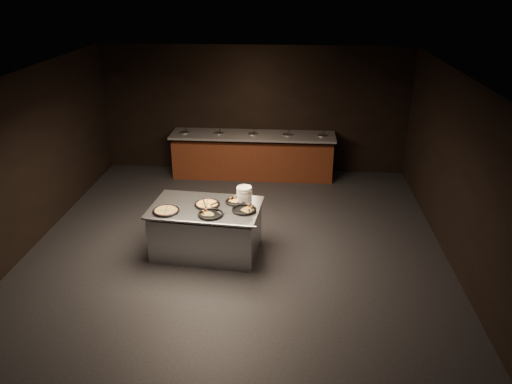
# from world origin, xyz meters

# --- Properties ---
(room) EXTENTS (7.02, 8.02, 2.92)m
(room) POSITION_xyz_m (0.00, 0.00, 1.45)
(room) COLOR black
(room) RESTS_ON ground
(salad_bar) EXTENTS (3.70, 0.83, 1.18)m
(salad_bar) POSITION_xyz_m (0.00, 3.56, 0.44)
(salad_bar) COLOR #502512
(salad_bar) RESTS_ON ground
(serving_counter) EXTENTS (1.86, 1.28, 0.85)m
(serving_counter) POSITION_xyz_m (-0.48, 0.06, 0.41)
(serving_counter) COLOR #BABCC2
(serving_counter) RESTS_ON ground
(plate_stack) EXTENTS (0.25, 0.25, 0.25)m
(plate_stack) POSITION_xyz_m (0.13, 0.32, 0.97)
(plate_stack) COLOR white
(plate_stack) RESTS_ON serving_counter
(pan_veggie_whole) EXTENTS (0.43, 0.43, 0.04)m
(pan_veggie_whole) POSITION_xyz_m (-1.07, -0.19, 0.86)
(pan_veggie_whole) COLOR black
(pan_veggie_whole) RESTS_ON serving_counter
(pan_cheese_whole) EXTENTS (0.42, 0.42, 0.04)m
(pan_cheese_whole) POSITION_xyz_m (-0.46, 0.10, 0.86)
(pan_cheese_whole) COLOR black
(pan_cheese_whole) RESTS_ON serving_counter
(pan_cheese_slices_a) EXTENTS (0.34, 0.34, 0.04)m
(pan_cheese_slices_a) POSITION_xyz_m (-0.01, 0.25, 0.86)
(pan_cheese_slices_a) COLOR black
(pan_cheese_slices_a) RESTS_ON serving_counter
(pan_cheese_slices_b) EXTENTS (0.40, 0.40, 0.04)m
(pan_cheese_slices_b) POSITION_xyz_m (-0.34, -0.26, 0.86)
(pan_cheese_slices_b) COLOR black
(pan_cheese_slices_b) RESTS_ON serving_counter
(pan_veggie_slices) EXTENTS (0.40, 0.40, 0.04)m
(pan_veggie_slices) POSITION_xyz_m (0.16, -0.05, 0.86)
(pan_veggie_slices) COLOR black
(pan_veggie_slices) RESTS_ON serving_counter
(server_left) EXTENTS (0.21, 0.27, 0.15)m
(server_left) POSITION_xyz_m (-0.51, 0.03, 0.92)
(server_left) COLOR #BABCC2
(server_left) RESTS_ON serving_counter
(server_right) EXTENTS (0.28, 0.28, 0.18)m
(server_right) POSITION_xyz_m (-0.28, -0.10, 0.93)
(server_right) COLOR #BABCC2
(server_right) RESTS_ON serving_counter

